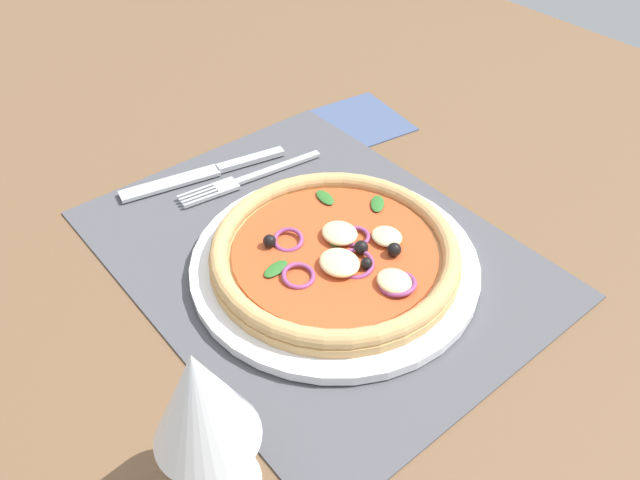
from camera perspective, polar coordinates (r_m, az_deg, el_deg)
The scene contains 8 objects.
ground_plane at distance 65.53cm, azimuth -0.54°, elevation -1.93°, with size 190.00×140.00×2.40cm, color brown.
placemat at distance 64.58cm, azimuth -0.55°, elevation -1.03°, with size 44.96×34.72×0.40cm, color #4C4C51.
plate at distance 62.51cm, azimuth 1.63°, elevation -1.91°, with size 28.24×28.24×1.00cm, color white.
pizza at distance 61.38cm, azimuth 1.72°, elevation -0.87°, with size 24.33×24.33×2.69cm.
fork at distance 73.97cm, azimuth -6.79°, elevation 5.43°, with size 3.74×18.05×0.44cm.
knife at distance 75.60cm, azimuth -10.45°, elevation 5.90°, with size 5.79×19.90×0.62cm.
wine_glass at distance 41.45cm, azimuth -10.63°, elevation -14.29°, with size 7.20×7.20×14.90cm.
napkin at distance 85.49cm, azimuth 3.73°, elevation 10.71°, with size 11.49×10.34×0.36cm, color #425175.
Camera 1 is at (-37.03, 29.83, 43.90)cm, focal length 35.60 mm.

